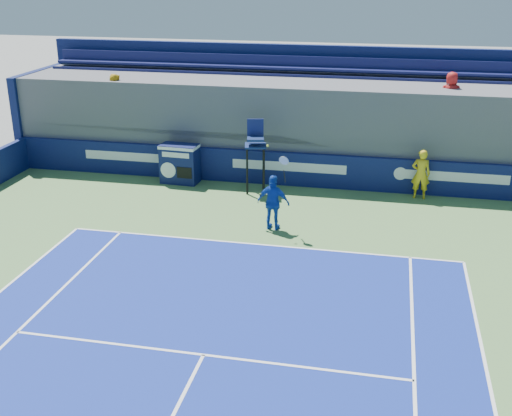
% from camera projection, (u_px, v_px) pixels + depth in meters
% --- Properties ---
extents(ball_person, '(0.62, 0.41, 1.68)m').
position_uv_depth(ball_person, '(421.00, 174.00, 21.06)').
color(ball_person, yellow).
rests_on(ball_person, apron).
extents(back_hoarding, '(20.40, 0.21, 1.20)m').
position_uv_depth(back_hoarding, '(289.00, 169.00, 22.38)').
color(back_hoarding, '#0D144A').
rests_on(back_hoarding, ground).
extents(match_clock, '(1.36, 0.80, 1.40)m').
position_uv_depth(match_clock, '(180.00, 163.00, 22.61)').
color(match_clock, '#0E1546').
rests_on(match_clock, ground).
extents(umpire_chair, '(0.84, 0.84, 2.48)m').
position_uv_depth(umpire_chair, '(255.00, 148.00, 21.45)').
color(umpire_chair, black).
rests_on(umpire_chair, ground).
extents(tennis_player, '(1.01, 0.53, 2.57)m').
position_uv_depth(tennis_player, '(273.00, 202.00, 18.59)').
color(tennis_player, '#1542AC').
rests_on(tennis_player, apron).
extents(stadium_seating, '(21.00, 4.05, 4.40)m').
position_uv_depth(stadium_seating, '(299.00, 121.00, 23.81)').
color(stadium_seating, '#4A4A4F').
rests_on(stadium_seating, ground).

